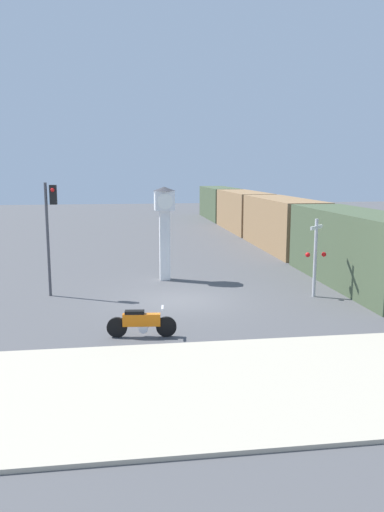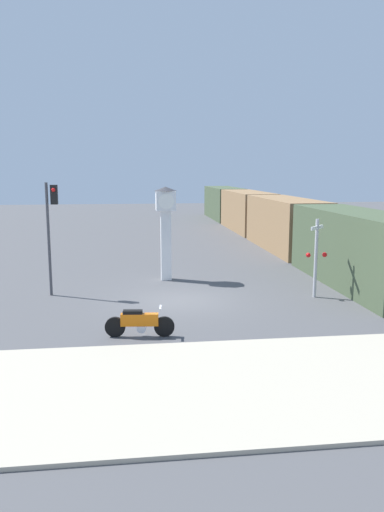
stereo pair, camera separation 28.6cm
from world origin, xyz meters
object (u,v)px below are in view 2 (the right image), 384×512
clock_tower (166,219)px  railroad_crossing_signal (316,255)px  freight_train (264,217)px  traffic_light (51,219)px  motorcycle (139,322)px

clock_tower → railroad_crossing_signal: bearing=-35.5°
freight_train → traffic_light: size_ratio=8.96×
motorcycle → clock_tower: bearing=85.8°
railroad_crossing_signal → traffic_light: bearing=170.9°
motorcycle → railroad_crossing_signal: 8.56m
clock_tower → traffic_light: (-4.94, -2.47, 0.27)m
motorcycle → traffic_light: (-3.46, 5.85, 2.77)m
traffic_light → freight_train: bearing=50.3°
motorcycle → clock_tower: clock_tower is taller
freight_train → railroad_crossing_signal: freight_train is taller
clock_tower → traffic_light: traffic_light is taller
traffic_light → railroad_crossing_signal: bearing=-9.1°
motorcycle → railroad_crossing_signal: (7.38, 4.12, 1.33)m
clock_tower → freight_train: size_ratio=0.11×
motorcycle → clock_tower: 8.82m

